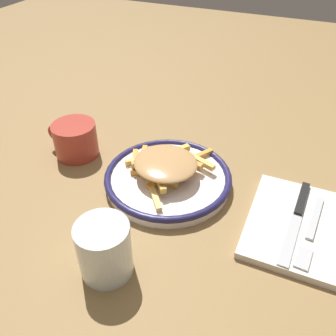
{
  "coord_description": "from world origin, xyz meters",
  "views": [
    {
      "loc": [
        -0.22,
        0.5,
        0.46
      ],
      "look_at": [
        0.0,
        0.0,
        0.04
      ],
      "focal_mm": 38.26,
      "sensor_mm": 36.0,
      "label": 1
    }
  ],
  "objects_px": {
    "plate": "(168,178)",
    "napkin": "(294,224)",
    "knife": "(298,213)",
    "coffee_mug": "(75,139)",
    "fork": "(311,230)",
    "fries_heap": "(165,164)",
    "water_glass": "(105,249)"
  },
  "relations": [
    {
      "from": "fries_heap",
      "to": "coffee_mug",
      "type": "xyz_separation_m",
      "value": [
        0.22,
        -0.01,
        -0.01
      ]
    },
    {
      "from": "knife",
      "to": "water_glass",
      "type": "bearing_deg",
      "value": 41.27
    },
    {
      "from": "napkin",
      "to": "coffee_mug",
      "type": "height_order",
      "value": "coffee_mug"
    },
    {
      "from": "plate",
      "to": "napkin",
      "type": "bearing_deg",
      "value": 175.33
    },
    {
      "from": "plate",
      "to": "napkin",
      "type": "height_order",
      "value": "plate"
    },
    {
      "from": "water_glass",
      "to": "plate",
      "type": "bearing_deg",
      "value": -91.3
    },
    {
      "from": "water_glass",
      "to": "coffee_mug",
      "type": "height_order",
      "value": "water_glass"
    },
    {
      "from": "knife",
      "to": "coffee_mug",
      "type": "bearing_deg",
      "value": -2.06
    },
    {
      "from": "fork",
      "to": "coffee_mug",
      "type": "relative_size",
      "value": 1.5
    },
    {
      "from": "plate",
      "to": "water_glass",
      "type": "height_order",
      "value": "water_glass"
    },
    {
      "from": "napkin",
      "to": "coffee_mug",
      "type": "relative_size",
      "value": 1.81
    },
    {
      "from": "napkin",
      "to": "fries_heap",
      "type": "bearing_deg",
      "value": -5.65
    },
    {
      "from": "fork",
      "to": "coffee_mug",
      "type": "bearing_deg",
      "value": -5.48
    },
    {
      "from": "napkin",
      "to": "water_glass",
      "type": "xyz_separation_m",
      "value": [
        0.25,
        0.2,
        0.04
      ]
    },
    {
      "from": "plate",
      "to": "coffee_mug",
      "type": "xyz_separation_m",
      "value": [
        0.23,
        -0.02,
        0.02
      ]
    },
    {
      "from": "napkin",
      "to": "coffee_mug",
      "type": "distance_m",
      "value": 0.48
    },
    {
      "from": "napkin",
      "to": "fork",
      "type": "distance_m",
      "value": 0.03
    },
    {
      "from": "plate",
      "to": "napkin",
      "type": "distance_m",
      "value": 0.25
    },
    {
      "from": "fork",
      "to": "water_glass",
      "type": "bearing_deg",
      "value": 34.41
    },
    {
      "from": "water_glass",
      "to": "fries_heap",
      "type": "bearing_deg",
      "value": -89.36
    },
    {
      "from": "plate",
      "to": "fries_heap",
      "type": "bearing_deg",
      "value": -33.44
    },
    {
      "from": "coffee_mug",
      "to": "fork",
      "type": "bearing_deg",
      "value": 174.52
    },
    {
      "from": "napkin",
      "to": "water_glass",
      "type": "height_order",
      "value": "water_glass"
    },
    {
      "from": "plate",
      "to": "fork",
      "type": "height_order",
      "value": "plate"
    },
    {
      "from": "fork",
      "to": "coffee_mug",
      "type": "height_order",
      "value": "coffee_mug"
    },
    {
      "from": "plate",
      "to": "knife",
      "type": "height_order",
      "value": "plate"
    },
    {
      "from": "fries_heap",
      "to": "fork",
      "type": "distance_m",
      "value": 0.29
    },
    {
      "from": "plate",
      "to": "napkin",
      "type": "xyz_separation_m",
      "value": [
        -0.25,
        0.02,
        -0.01
      ]
    },
    {
      "from": "napkin",
      "to": "fork",
      "type": "relative_size",
      "value": 1.21
    },
    {
      "from": "fries_heap",
      "to": "water_glass",
      "type": "height_order",
      "value": "water_glass"
    },
    {
      "from": "fork",
      "to": "plate",
      "type": "bearing_deg",
      "value": -6.72
    },
    {
      "from": "fries_heap",
      "to": "knife",
      "type": "xyz_separation_m",
      "value": [
        -0.26,
        0.01,
        -0.03
      ]
    }
  ]
}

